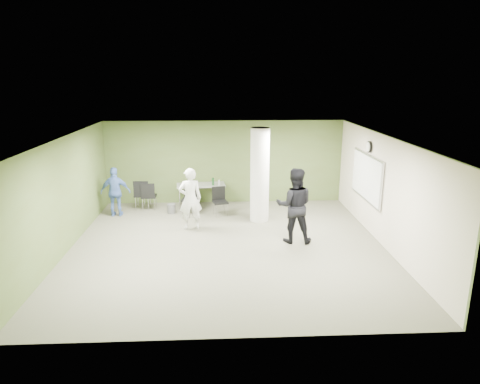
{
  "coord_description": "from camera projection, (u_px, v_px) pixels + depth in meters",
  "views": [
    {
      "loc": [
        -0.19,
        -10.25,
        4.25
      ],
      "look_at": [
        0.37,
        1.0,
        1.17
      ],
      "focal_mm": 32.0,
      "sensor_mm": 36.0,
      "label": 1
    }
  ],
  "objects": [
    {
      "name": "chair_back_left",
      "position": [
        142.0,
        193.0,
        13.82
      ],
      "size": [
        0.5,
        0.5,
        0.99
      ],
      "rotation": [
        0.0,
        0.0,
        3.14
      ],
      "color": "black",
      "rests_on": "floor"
    },
    {
      "name": "man_black",
      "position": [
        294.0,
        206.0,
        11.06
      ],
      "size": [
        1.05,
        0.87,
        1.98
      ],
      "primitive_type": "imported",
      "rotation": [
        0.0,
        0.0,
        3.01
      ],
      "color": "black",
      "rests_on": "floor"
    },
    {
      "name": "wall_clock",
      "position": [
        369.0,
        147.0,
        11.72
      ],
      "size": [
        0.06,
        0.32,
        0.32
      ],
      "color": "black",
      "rests_on": "wall_right_cream"
    },
    {
      "name": "woman_white",
      "position": [
        190.0,
        199.0,
        12.02
      ],
      "size": [
        0.72,
        0.55,
        1.77
      ],
      "primitive_type": "imported",
      "rotation": [
        0.0,
        0.0,
        3.34
      ],
      "color": "silver",
      "rests_on": "floor"
    },
    {
      "name": "floor",
      "position": [
        228.0,
        246.0,
        11.0
      ],
      "size": [
        8.0,
        8.0,
        0.0
      ],
      "primitive_type": "plane",
      "color": "#545342",
      "rests_on": "ground"
    },
    {
      "name": "wall_right_cream",
      "position": [
        385.0,
        192.0,
        10.82
      ],
      "size": [
        0.02,
        8.0,
        2.8
      ],
      "primitive_type": "cube",
      "color": "beige",
      "rests_on": "floor"
    },
    {
      "name": "chair_table_right",
      "position": [
        220.0,
        199.0,
        13.37
      ],
      "size": [
        0.53,
        0.53,
        0.88
      ],
      "rotation": [
        0.0,
        0.0,
        0.25
      ],
      "color": "black",
      "rests_on": "floor"
    },
    {
      "name": "wall_back",
      "position": [
        225.0,
        162.0,
        14.49
      ],
      "size": [
        8.0,
        2.8,
        0.02
      ],
      "primitive_type": "cube",
      "rotation": [
        1.57,
        0.0,
        0.0
      ],
      "color": "#4C5B2A",
      "rests_on": "floor"
    },
    {
      "name": "man_blue",
      "position": [
        116.0,
        192.0,
        13.18
      ],
      "size": [
        0.91,
        0.39,
        1.54
      ],
      "primitive_type": "imported",
      "rotation": [
        0.0,
        0.0,
        3.15
      ],
      "color": "#4564AC",
      "rests_on": "floor"
    },
    {
      "name": "wastebasket",
      "position": [
        171.0,
        209.0,
        13.59
      ],
      "size": [
        0.26,
        0.26,
        0.3
      ],
      "primitive_type": "cylinder",
      "color": "#4C4C4C",
      "rests_on": "floor"
    },
    {
      "name": "whiteboard",
      "position": [
        366.0,
        177.0,
        11.95
      ],
      "size": [
        0.05,
        2.3,
        1.3
      ],
      "color": "silver",
      "rests_on": "wall_right_cream"
    },
    {
      "name": "chair_table_left",
      "position": [
        190.0,
        196.0,
        13.54
      ],
      "size": [
        0.54,
        0.54,
        0.95
      ],
      "rotation": [
        0.0,
        0.0,
        -0.16
      ],
      "color": "black",
      "rests_on": "floor"
    },
    {
      "name": "column",
      "position": [
        260.0,
        175.0,
        12.61
      ],
      "size": [
        0.56,
        0.56,
        2.8
      ],
      "primitive_type": "cylinder",
      "color": "silver",
      "rests_on": "floor"
    },
    {
      "name": "wall_left",
      "position": [
        64.0,
        196.0,
        10.44
      ],
      "size": [
        0.02,
        8.0,
        2.8
      ],
      "primitive_type": "cube",
      "color": "#4C5B2A",
      "rests_on": "floor"
    },
    {
      "name": "ceiling",
      "position": [
        227.0,
        138.0,
        10.26
      ],
      "size": [
        8.0,
        8.0,
        0.0
      ],
      "primitive_type": "plane",
      "rotation": [
        3.14,
        0.0,
        0.0
      ],
      "color": "white",
      "rests_on": "wall_back"
    },
    {
      "name": "chair_back_right",
      "position": [
        149.0,
        194.0,
        13.78
      ],
      "size": [
        0.46,
        0.46,
        0.92
      ],
      "rotation": [
        0.0,
        0.0,
        3.15
      ],
      "color": "black",
      "rests_on": "floor"
    },
    {
      "name": "folding_table",
      "position": [
        201.0,
        186.0,
        14.17
      ],
      "size": [
        1.64,
        0.84,
        1.0
      ],
      "rotation": [
        0.0,
        0.0,
        0.1
      ],
      "color": "gray",
      "rests_on": "floor"
    }
  ]
}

